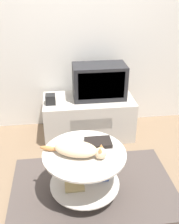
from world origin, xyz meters
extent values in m
plane|color=#7F664C|center=(0.00, 0.00, 0.00)|extent=(12.00, 12.00, 0.00)
cube|color=silver|center=(0.00, 1.34, 1.30)|extent=(8.00, 0.05, 2.60)
cube|color=#4C423D|center=(0.00, 0.00, 0.01)|extent=(1.59, 1.02, 0.02)
cube|color=beige|center=(0.07, 0.97, 0.25)|extent=(1.10, 0.56, 0.51)
cube|color=#B7AD9E|center=(0.07, 0.70, 0.30)|extent=(0.49, 0.01, 0.14)
cube|color=#232326|center=(0.21, 1.00, 0.72)|extent=(0.63, 0.34, 0.41)
cube|color=black|center=(0.21, 0.83, 0.73)|extent=(0.54, 0.01, 0.32)
cube|color=black|center=(-0.38, 0.89, 0.57)|extent=(0.11, 0.11, 0.11)
cylinder|color=#B2B2B7|center=(-0.09, -0.07, 0.03)|extent=(0.31, 0.31, 0.01)
cylinder|color=#B7B7BC|center=(-0.09, -0.07, 0.24)|extent=(0.04, 0.04, 0.45)
cylinder|color=beige|center=(-0.09, -0.07, 0.14)|extent=(0.65, 0.65, 0.01)
cylinder|color=beige|center=(-0.09, -0.07, 0.48)|extent=(0.73, 0.73, 0.02)
cube|color=#2D478C|center=(0.02, -0.03, 0.16)|extent=(0.23, 0.12, 0.03)
cube|color=tan|center=(-0.19, -0.13, 0.16)|extent=(0.18, 0.13, 0.02)
cube|color=black|center=(0.05, 0.04, 0.51)|extent=(0.24, 0.16, 0.04)
ellipsoid|color=beige|center=(-0.17, -0.09, 0.55)|extent=(0.42, 0.30, 0.12)
sphere|color=beige|center=(0.04, -0.16, 0.54)|extent=(0.10, 0.10, 0.10)
cone|color=#D18447|center=(0.05, -0.14, 0.59)|extent=(0.04, 0.04, 0.04)
cone|color=#D18447|center=(0.03, -0.19, 0.59)|extent=(0.04, 0.04, 0.04)
ellipsoid|color=#D18447|center=(-0.40, -0.01, 0.51)|extent=(0.17, 0.09, 0.04)
camera|label=1|loc=(-0.28, -1.90, 1.87)|focal=42.00mm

